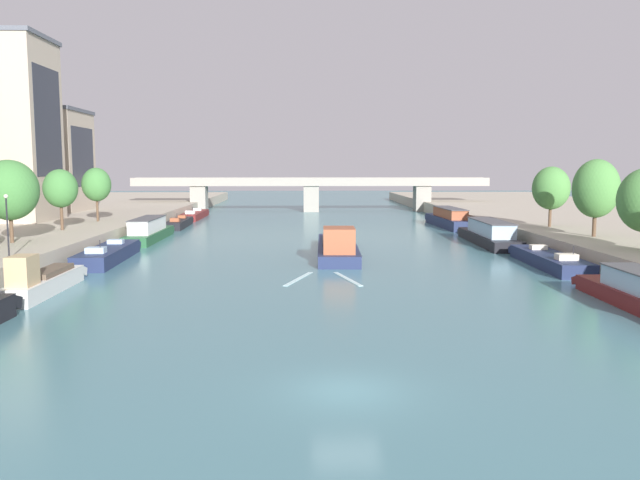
# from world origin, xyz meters

# --- Properties ---
(ground_plane) EXTENTS (400.00, 400.00, 0.00)m
(ground_plane) POSITION_xyz_m (0.00, 0.00, 0.00)
(ground_plane) COLOR teal
(quay_right) EXTENTS (36.00, 170.00, 1.87)m
(quay_right) POSITION_xyz_m (38.70, 55.00, 0.94)
(quay_right) COLOR #B2A893
(quay_right) RESTS_ON ground
(barge_midriver) EXTENTS (4.16, 18.92, 3.13)m
(barge_midriver) POSITION_xyz_m (1.65, 35.94, 0.90)
(barge_midriver) COLOR #1E284C
(barge_midriver) RESTS_ON ground
(wake_behind_barge) EXTENTS (5.60, 5.98, 0.03)m
(wake_behind_barge) POSITION_xyz_m (-0.10, 23.63, 0.01)
(wake_behind_barge) COLOR silver
(wake_behind_barge) RESTS_ON ground
(moored_boat_left_gap_after) EXTENTS (1.89, 10.68, 2.95)m
(moored_boat_left_gap_after) POSITION_xyz_m (-18.45, 18.54, 0.88)
(moored_boat_left_gap_after) COLOR silver
(moored_boat_left_gap_after) RESTS_ON ground
(moored_boat_left_lone) EXTENTS (3.29, 13.83, 2.31)m
(moored_boat_left_lone) POSITION_xyz_m (-18.69, 33.26, 0.63)
(moored_boat_left_lone) COLOR #1E284C
(moored_boat_left_lone) RESTS_ON ground
(moored_boat_left_downstream) EXTENTS (2.83, 15.19, 2.60)m
(moored_boat_left_downstream) POSITION_xyz_m (-18.91, 49.00, 1.08)
(moored_boat_left_downstream) COLOR #235633
(moored_boat_left_downstream) RESTS_ON ground
(moored_boat_left_far) EXTENTS (2.45, 12.43, 2.15)m
(moored_boat_left_far) POSITION_xyz_m (-18.56, 64.96, 0.56)
(moored_boat_left_far) COLOR black
(moored_boat_left_far) RESTS_ON ground
(moored_boat_left_end) EXTENTS (2.74, 15.21, 2.14)m
(moored_boat_left_end) POSITION_xyz_m (-19.00, 80.00, 0.55)
(moored_boat_left_end) COLOR maroon
(moored_boat_left_end) RESTS_ON ground
(moored_boat_right_far) EXTENTS (3.13, 13.62, 2.20)m
(moored_boat_right_far) POSITION_xyz_m (18.84, 29.06, 0.58)
(moored_boat_right_far) COLOR #1E284C
(moored_boat_right_far) RESTS_ON ground
(moored_boat_right_gap_after) EXTENTS (3.50, 16.75, 2.60)m
(moored_boat_right_gap_after) POSITION_xyz_m (18.36, 44.41, 1.09)
(moored_boat_right_gap_after) COLOR black
(moored_boat_right_gap_after) RESTS_ON ground
(moored_boat_right_end) EXTENTS (3.30, 16.80, 2.69)m
(moored_boat_right_end) POSITION_xyz_m (18.56, 64.22, 1.13)
(moored_boat_right_end) COLOR #1E284C
(moored_boat_right_end) RESTS_ON ground
(tree_left_past_mid) EXTENTS (4.75, 4.75, 6.96)m
(tree_left_past_mid) POSITION_xyz_m (-26.12, 31.29, 6.30)
(tree_left_past_mid) COLOR brown
(tree_left_past_mid) RESTS_ON quay_left
(tree_left_third) EXTENTS (3.38, 3.38, 6.14)m
(tree_left_third) POSITION_xyz_m (-26.00, 42.21, 6.06)
(tree_left_third) COLOR brown
(tree_left_third) RESTS_ON quay_left
(tree_left_nearest) EXTENTS (3.32, 3.32, 6.28)m
(tree_left_nearest) POSITION_xyz_m (-25.66, 52.39, 6.18)
(tree_left_nearest) COLOR brown
(tree_left_nearest) RESTS_ON quay_left
(tree_right_third) EXTENTS (4.16, 4.16, 7.07)m
(tree_right_third) POSITION_xyz_m (25.15, 34.64, 6.26)
(tree_right_third) COLOR brown
(tree_right_third) RESTS_ON quay_right
(tree_right_end_of_row) EXTENTS (3.91, 3.91, 6.41)m
(tree_right_end_of_row) POSITION_xyz_m (24.84, 44.33, 5.98)
(tree_right_end_of_row) COLOR brown
(tree_right_end_of_row) RESTS_ON quay_right
(lamppost_left_bank) EXTENTS (0.28, 0.28, 4.49)m
(lamppost_left_bank) POSITION_xyz_m (-22.00, 21.66, 4.34)
(lamppost_left_bank) COLOR black
(lamppost_left_bank) RESTS_ON quay_left
(building_left_far_end) EXTENTS (11.79, 11.50, 14.67)m
(building_left_far_end) POSITION_xyz_m (-39.17, 71.16, 9.22)
(building_left_far_end) COLOR #B2A38E
(building_left_far_end) RESTS_ON quay_left
(bridge_far) EXTENTS (65.41, 4.40, 6.28)m
(bridge_far) POSITION_xyz_m (0.00, 95.32, 4.05)
(bridge_far) COLOR gray
(bridge_far) RESTS_ON ground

